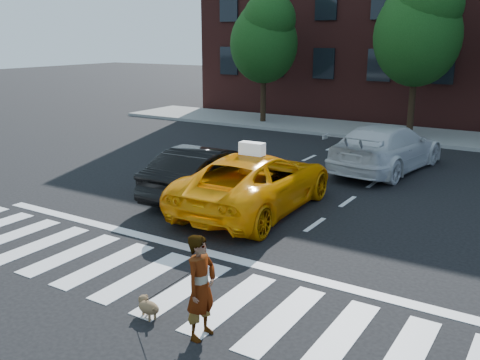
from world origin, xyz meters
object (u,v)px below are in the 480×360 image
object	(u,v)px
tree_mid	(419,25)
taxi	(256,182)
black_sedan	(207,172)
white_suv	(387,148)
tree_left	(264,35)
dog	(148,306)
woman	(201,287)

from	to	relation	value
tree_mid	taxi	world-z (taller)	tree_mid
black_sedan	white_suv	xyz separation A→B (m)	(3.40, 5.68, 0.06)
tree_left	white_suv	world-z (taller)	tree_left
taxi	dog	size ratio (longest dim) A/B	10.20
dog	white_suv	bearing A→B (deg)	111.46
woman	taxi	bearing A→B (deg)	23.42
woman	dog	xyz separation A→B (m)	(-1.11, 0.02, -0.64)
tree_left	taxi	world-z (taller)	tree_left
black_sedan	dog	xyz separation A→B (m)	(3.09, -6.05, -0.54)
white_suv	woman	xyz separation A→B (m)	(0.79, -11.75, 0.03)
taxi	white_suv	bearing A→B (deg)	-107.53
tree_mid	black_sedan	size ratio (longest dim) A/B	1.60
tree_mid	woman	distance (m)	18.61
black_sedan	woman	size ratio (longest dim) A/B	2.68
taxi	white_suv	xyz separation A→B (m)	(1.64, 5.96, 0.04)
dog	black_sedan	bearing A→B (deg)	140.04
tree_mid	white_suv	xyz separation A→B (m)	(0.87, -6.35, -4.06)
taxi	black_sedan	xyz separation A→B (m)	(-1.76, 0.28, -0.03)
tree_left	dog	size ratio (longest dim) A/B	12.16
taxi	woman	distance (m)	6.28
tree_left	white_suv	xyz separation A→B (m)	(8.37, -6.35, -3.65)
white_suv	tree_mid	bearing A→B (deg)	-75.09
taxi	dog	bearing A→B (deg)	100.81
black_sedan	dog	size ratio (longest dim) A/B	8.29
tree_mid	woman	bearing A→B (deg)	-84.76
black_sedan	dog	world-z (taller)	black_sedan
tree_left	woman	bearing A→B (deg)	-63.15
taxi	woman	world-z (taller)	woman
woman	dog	bearing A→B (deg)	89.75
tree_mid	taxi	distance (m)	12.99
tree_mid	dog	size ratio (longest dim) A/B	13.29
tree_mid	tree_left	bearing A→B (deg)	180.00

